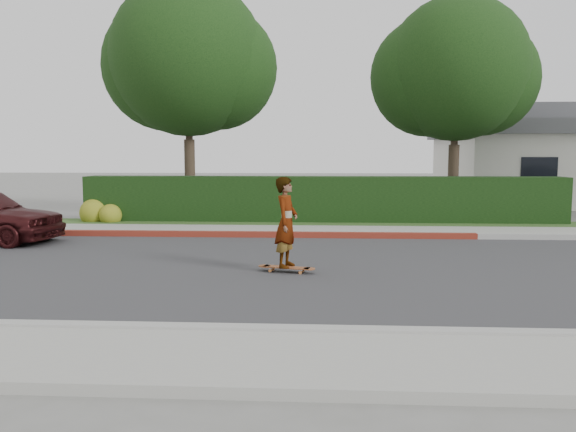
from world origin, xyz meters
The scene contains 13 objects.
ground centered at (0.00, 0.00, 0.00)m, with size 120.00×120.00×0.00m, color slate.
road centered at (0.00, 0.00, 0.01)m, with size 60.00×8.00×0.01m, color #2D2D30.
curb_far centered at (0.00, 4.10, 0.07)m, with size 60.00×0.20×0.15m, color #9E9E99.
curb_red_section centered at (-5.00, 4.10, 0.08)m, with size 12.00×0.21×0.15m, color maroon.
sidewalk_far centered at (0.00, 5.00, 0.06)m, with size 60.00×1.60×0.12m, color gray.
planting_strip centered at (0.00, 6.60, 0.05)m, with size 60.00×1.60×0.10m, color #2D4C1E.
hedge centered at (-3.00, 7.20, 0.75)m, with size 15.00×1.00×1.50m, color black.
flowering_shrub centered at (-10.01, 6.74, 0.33)m, with size 1.40×1.00×0.90m.
tree_left centered at (-7.51, 8.69, 5.26)m, with size 5.99×5.21×8.00m.
tree_center centered at (1.49, 9.19, 4.90)m, with size 5.66×4.84×7.44m.
house centered at (8.00, 16.00, 2.10)m, with size 10.60×8.60×4.30m.
skateboard centered at (-3.67, -0.35, 0.09)m, with size 1.10×0.47×0.10m.
skateboarder centered at (-3.67, -0.35, 0.94)m, with size 0.60×0.40×1.66m, color white.
Camera 1 is at (-3.07, -10.50, 2.14)m, focal length 35.00 mm.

